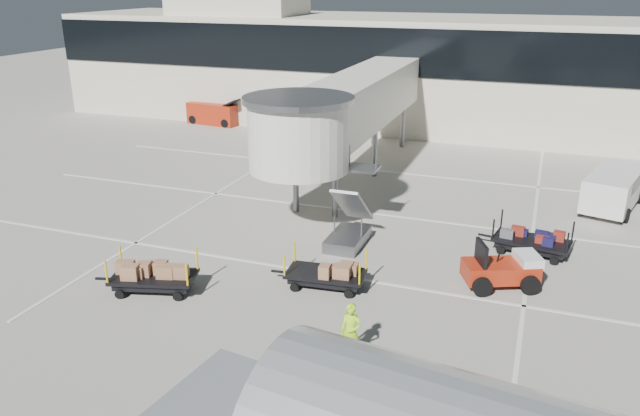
# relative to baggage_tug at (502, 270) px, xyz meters

# --- Properties ---
(ground) EXTENTS (140.00, 140.00, 0.00)m
(ground) POSITION_rel_baggage_tug_xyz_m (-5.10, -3.34, -0.64)
(ground) COLOR #BAB5A6
(ground) RESTS_ON ground
(lane_markings) EXTENTS (40.00, 30.00, 0.02)m
(lane_markings) POSITION_rel_baggage_tug_xyz_m (-5.76, 5.99, -0.63)
(lane_markings) COLOR silver
(lane_markings) RESTS_ON ground
(terminal) EXTENTS (64.00, 12.11, 15.20)m
(terminal) POSITION_rel_baggage_tug_xyz_m (-5.45, 26.60, 3.46)
(terminal) COLOR beige
(terminal) RESTS_ON ground
(jet_bridge) EXTENTS (5.70, 20.40, 6.03)m
(jet_bridge) POSITION_rel_baggage_tug_xyz_m (-9.07, 8.93, 3.64)
(jet_bridge) COLOR silver
(jet_bridge) RESTS_ON ground
(baggage_tug) EXTENTS (2.99, 2.58, 1.77)m
(baggage_tug) POSITION_rel_baggage_tug_xyz_m (0.00, 0.00, 0.00)
(baggage_tug) COLOR #9C230E
(baggage_tug) RESTS_ON ground
(suitcase_cart) EXTENTS (3.80, 1.98, 1.46)m
(suitcase_cart) POSITION_rel_baggage_tug_xyz_m (0.88, 3.41, -0.13)
(suitcase_cart) COLOR black
(suitcase_cart) RESTS_ON ground
(box_cart_near) EXTENTS (3.60, 1.72, 1.39)m
(box_cart_near) POSITION_rel_baggage_tug_xyz_m (-6.01, -2.32, -0.13)
(box_cart_near) COLOR black
(box_cart_near) RESTS_ON ground
(box_cart_far) EXTENTS (3.78, 2.27, 1.45)m
(box_cart_far) POSITION_rel_baggage_tug_xyz_m (-11.92, -4.75, -0.07)
(box_cart_far) COLOR black
(box_cart_far) RESTS_ON ground
(ground_worker) EXTENTS (0.68, 0.46, 1.81)m
(ground_worker) POSITION_rel_baggage_tug_xyz_m (-3.82, -6.39, 0.26)
(ground_worker) COLOR #9FE217
(ground_worker) RESTS_ON ground
(minivan) EXTENTS (3.25, 5.32, 1.88)m
(minivan) POSITION_rel_baggage_tug_xyz_m (4.41, 10.55, 0.49)
(minivan) COLOR silver
(minivan) RESTS_ON ground
(belt_loader) EXTENTS (4.58, 2.20, 2.13)m
(belt_loader) POSITION_rel_baggage_tug_xyz_m (-23.49, 20.66, 0.17)
(belt_loader) COLOR #9C230E
(belt_loader) RESTS_ON ground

